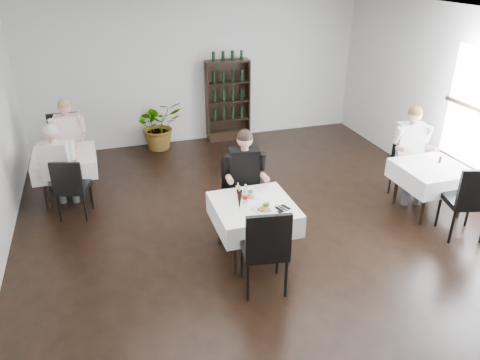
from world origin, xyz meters
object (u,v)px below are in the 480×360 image
object	(u,v)px
main_table	(254,214)
potted_tree	(159,125)
wine_shelf	(228,101)
diner_main	(245,175)

from	to	relation	value
main_table	potted_tree	bearing A→B (deg)	98.35
wine_shelf	diner_main	distance (m)	3.77
main_table	potted_tree	world-z (taller)	potted_tree
wine_shelf	diner_main	bearing A→B (deg)	-102.41
main_table	diner_main	xyz separation A→B (m)	(0.09, 0.63, 0.27)
potted_tree	diner_main	xyz separation A→B (m)	(0.71, -3.57, 0.38)
main_table	potted_tree	distance (m)	4.25
wine_shelf	potted_tree	size ratio (longest dim) A/B	1.71
wine_shelf	diner_main	world-z (taller)	wine_shelf
diner_main	potted_tree	bearing A→B (deg)	101.19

